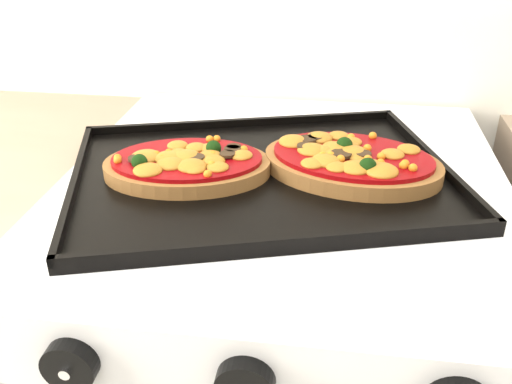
# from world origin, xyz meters

# --- Properties ---
(control_panel) EXTENTS (0.60, 0.02, 0.09)m
(control_panel) POSITION_xyz_m (-0.05, 1.39, 0.85)
(control_panel) COLOR silver
(control_panel) RESTS_ON stove
(knob_left) EXTENTS (0.05, 0.02, 0.05)m
(knob_left) POSITION_xyz_m (-0.22, 1.37, 0.85)
(knob_left) COLOR black
(knob_left) RESTS_ON control_panel
(baking_tray) EXTENTS (0.56, 0.48, 0.02)m
(baking_tray) POSITION_xyz_m (-0.08, 1.66, 0.92)
(baking_tray) COLOR black
(baking_tray) RESTS_ON stove
(pizza_left) EXTENTS (0.24, 0.18, 0.03)m
(pizza_left) POSITION_xyz_m (-0.17, 1.65, 0.94)
(pizza_left) COLOR brown
(pizza_left) RESTS_ON baking_tray
(pizza_right) EXTENTS (0.26, 0.20, 0.03)m
(pizza_right) POSITION_xyz_m (0.04, 1.69, 0.94)
(pizza_right) COLOR brown
(pizza_right) RESTS_ON baking_tray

